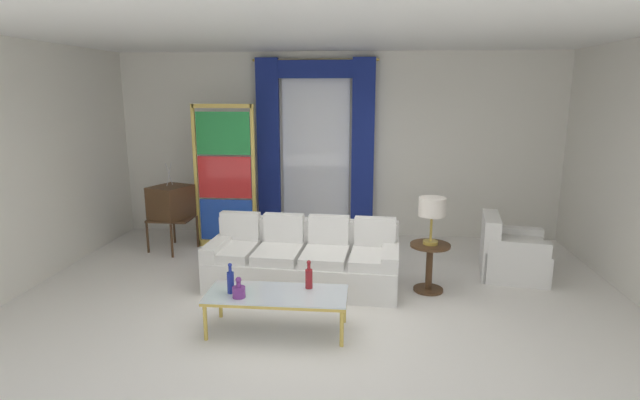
# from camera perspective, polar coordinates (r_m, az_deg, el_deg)

# --- Properties ---
(ground_plane) EXTENTS (16.00, 16.00, 0.00)m
(ground_plane) POSITION_cam_1_polar(r_m,az_deg,el_deg) (5.77, -0.05, -12.20)
(ground_plane) COLOR white
(wall_rear) EXTENTS (8.00, 0.12, 3.00)m
(wall_rear) POSITION_cam_1_polar(r_m,az_deg,el_deg) (8.35, 1.97, 6.19)
(wall_rear) COLOR white
(wall_rear) RESTS_ON ground
(wall_left) EXTENTS (0.12, 7.00, 3.00)m
(wall_left) POSITION_cam_1_polar(r_m,az_deg,el_deg) (7.21, -29.93, 3.56)
(wall_left) COLOR white
(wall_left) RESTS_ON ground
(ceiling_slab) EXTENTS (8.00, 7.60, 0.04)m
(ceiling_slab) POSITION_cam_1_polar(r_m,az_deg,el_deg) (6.07, 0.71, 18.24)
(ceiling_slab) COLOR white
(curtained_window) EXTENTS (2.00, 0.17, 2.70)m
(curtained_window) POSITION_cam_1_polar(r_m,az_deg,el_deg) (8.19, -0.53, 7.77)
(curtained_window) COLOR white
(curtained_window) RESTS_ON ground
(couch_white_long) EXTENTS (2.39, 1.06, 0.86)m
(couch_white_long) POSITION_cam_1_polar(r_m,az_deg,el_deg) (6.33, -1.83, -6.95)
(couch_white_long) COLOR white
(couch_white_long) RESTS_ON ground
(coffee_table) EXTENTS (1.41, 0.59, 0.41)m
(coffee_table) POSITION_cam_1_polar(r_m,az_deg,el_deg) (5.15, -4.91, -10.84)
(coffee_table) COLOR silver
(coffee_table) RESTS_ON ground
(bottle_blue_decanter) EXTENTS (0.07, 0.07, 0.30)m
(bottle_blue_decanter) POSITION_cam_1_polar(r_m,az_deg,el_deg) (5.20, -1.27, -8.75)
(bottle_blue_decanter) COLOR maroon
(bottle_blue_decanter) RESTS_ON coffee_table
(bottle_crystal_tall) EXTENTS (0.13, 0.13, 0.21)m
(bottle_crystal_tall) POSITION_cam_1_polar(r_m,az_deg,el_deg) (5.06, -9.20, -10.11)
(bottle_crystal_tall) COLOR #753384
(bottle_crystal_tall) RESTS_ON coffee_table
(bottle_amber_squat) EXTENTS (0.07, 0.07, 0.31)m
(bottle_amber_squat) POSITION_cam_1_polar(r_m,az_deg,el_deg) (5.15, -10.12, -9.04)
(bottle_amber_squat) COLOR navy
(bottle_amber_squat) RESTS_ON coffee_table
(vintage_tv) EXTENTS (0.69, 0.73, 1.35)m
(vintage_tv) POSITION_cam_1_polar(r_m,az_deg,el_deg) (7.88, -16.58, -0.38)
(vintage_tv) COLOR #472D19
(vintage_tv) RESTS_ON ground
(armchair_white) EXTENTS (0.94, 0.93, 0.80)m
(armchair_white) POSITION_cam_1_polar(r_m,az_deg,el_deg) (7.07, 20.68, -5.83)
(armchair_white) COLOR white
(armchair_white) RESTS_ON ground
(stained_glass_divider) EXTENTS (0.95, 0.05, 2.20)m
(stained_glass_divider) POSITION_cam_1_polar(r_m,az_deg,el_deg) (7.78, -10.75, 2.23)
(stained_glass_divider) COLOR gold
(stained_glass_divider) RESTS_ON ground
(peacock_figurine) EXTENTS (0.44, 0.60, 0.50)m
(peacock_figurine) POSITION_cam_1_polar(r_m,az_deg,el_deg) (7.44, -7.40, -4.77)
(peacock_figurine) COLOR beige
(peacock_figurine) RESTS_ON ground
(round_side_table) EXTENTS (0.48, 0.48, 0.59)m
(round_side_table) POSITION_cam_1_polar(r_m,az_deg,el_deg) (6.25, 12.31, -7.00)
(round_side_table) COLOR #472D19
(round_side_table) RESTS_ON ground
(table_lamp_brass) EXTENTS (0.32, 0.32, 0.57)m
(table_lamp_brass) POSITION_cam_1_polar(r_m,az_deg,el_deg) (6.07, 12.60, -1.00)
(table_lamp_brass) COLOR #B29338
(table_lamp_brass) RESTS_ON round_side_table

